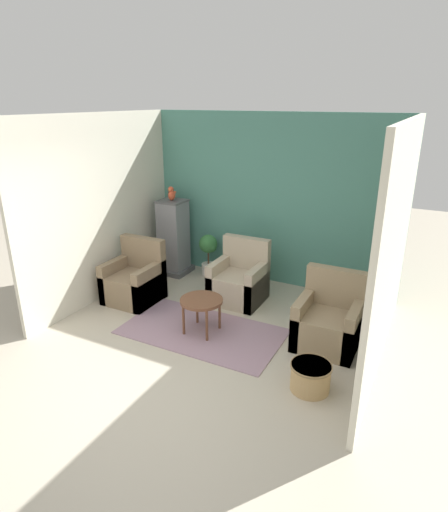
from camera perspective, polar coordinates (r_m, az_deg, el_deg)
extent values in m
plane|color=#B2A893|center=(4.98, -9.01, -16.54)|extent=(20.00, 20.00, 0.00)
cube|color=#4C897A|center=(7.09, 6.22, 7.33)|extent=(4.25, 0.06, 2.78)
cube|color=beige|center=(6.80, -16.02, 6.11)|extent=(0.06, 3.27, 2.78)
cube|color=beige|center=(5.06, 21.65, 0.69)|extent=(0.06, 3.27, 2.78)
cube|color=gray|center=(5.88, -2.94, -9.99)|extent=(2.15, 1.18, 0.01)
cylinder|color=brown|center=(5.66, -3.03, -5.95)|extent=(0.57, 0.57, 0.04)
cylinder|color=brown|center=(5.72, -5.42, -8.46)|extent=(0.04, 0.04, 0.45)
cylinder|color=brown|center=(5.56, -2.31, -9.29)|extent=(0.04, 0.04, 0.45)
cylinder|color=brown|center=(5.98, -3.61, -7.04)|extent=(0.04, 0.04, 0.45)
cylinder|color=brown|center=(5.83, -0.59, -7.78)|extent=(0.04, 0.04, 0.45)
cube|color=#7A664C|center=(6.76, -11.97, -4.11)|extent=(0.76, 0.73, 0.45)
cube|color=#7A664C|center=(6.79, -10.73, 0.45)|extent=(0.76, 0.14, 0.50)
cube|color=#7A664C|center=(6.92, -14.11, -2.91)|extent=(0.12, 0.73, 0.63)
cube|color=#7A664C|center=(6.54, -9.83, -3.97)|extent=(0.12, 0.73, 0.63)
cube|color=#8E7A5B|center=(5.61, 13.58, -9.57)|extent=(0.76, 0.73, 0.45)
cube|color=#8E7A5B|center=(5.66, 14.71, -4.00)|extent=(0.76, 0.14, 0.50)
cube|color=#8E7A5B|center=(5.64, 10.47, -8.16)|extent=(0.12, 0.73, 0.63)
cube|color=#8E7A5B|center=(5.52, 16.92, -9.39)|extent=(0.12, 0.73, 0.63)
cube|color=tan|center=(6.61, 1.89, -4.21)|extent=(0.76, 0.73, 0.45)
cube|color=tan|center=(6.68, 3.02, 0.45)|extent=(0.76, 0.14, 0.50)
cube|color=tan|center=(6.71, -0.58, -3.01)|extent=(0.12, 0.73, 0.63)
cube|color=tan|center=(6.46, 4.48, -4.03)|extent=(0.12, 0.73, 0.63)
cube|color=#555559|center=(7.83, -6.57, -1.79)|extent=(0.54, 0.54, 0.09)
cube|color=gray|center=(7.61, -6.76, 2.73)|extent=(0.43, 0.43, 1.21)
cube|color=#555559|center=(7.45, -6.95, 7.27)|extent=(0.45, 0.45, 0.03)
ellipsoid|color=#D14C2D|center=(7.43, -6.99, 8.07)|extent=(0.11, 0.14, 0.18)
sphere|color=#D14C2D|center=(7.39, -7.10, 8.81)|extent=(0.10, 0.10, 0.10)
cone|color=gold|center=(7.36, -7.29, 8.69)|extent=(0.04, 0.04, 0.04)
cone|color=#D14C2D|center=(7.49, -6.71, 8.03)|extent=(0.06, 0.12, 0.16)
cylinder|color=beige|center=(7.60, -2.08, -1.80)|extent=(0.24, 0.24, 0.22)
cylinder|color=brown|center=(7.51, -2.10, -0.10)|extent=(0.03, 0.03, 0.26)
sphere|color=#337038|center=(7.43, -2.12, 1.64)|extent=(0.32, 0.32, 0.32)
sphere|color=#337038|center=(7.52, -2.59, 1.40)|extent=(0.19, 0.19, 0.19)
sphere|color=#337038|center=(7.39, -1.67, 1.20)|extent=(0.18, 0.18, 0.18)
cylinder|color=tan|center=(4.86, 11.44, -15.54)|extent=(0.42, 0.42, 0.31)
cylinder|color=olive|center=(4.78, 11.56, -14.16)|extent=(0.45, 0.45, 0.02)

